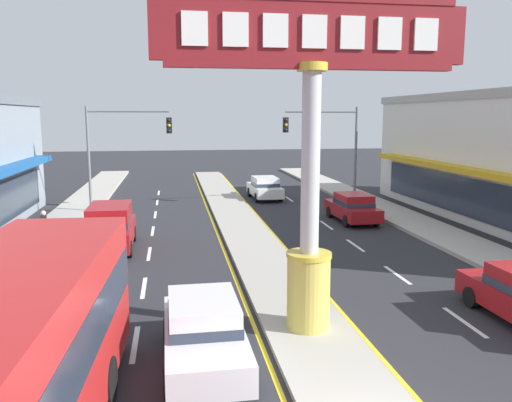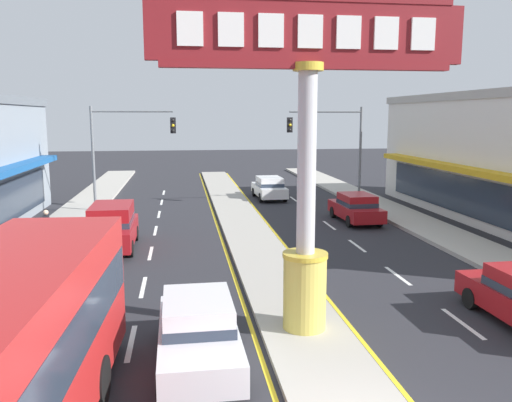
{
  "view_description": "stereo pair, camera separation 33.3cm",
  "coord_description": "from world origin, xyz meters",
  "px_view_note": "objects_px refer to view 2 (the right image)",
  "views": [
    {
      "loc": [
        -3.43,
        -7.9,
        5.64
      ],
      "look_at": [
        -0.46,
        10.55,
        2.6
      ],
      "focal_mm": 36.8,
      "sensor_mm": 36.0,
      "label": 1
    },
    {
      "loc": [
        -3.1,
        -7.95,
        5.64
      ],
      "look_at": [
        -0.46,
        10.55,
        2.6
      ],
      "focal_mm": 36.8,
      "sensor_mm": 36.0,
      "label": 2
    }
  ],
  "objects_px": {
    "sedan_near_left_lane": "(269,188)",
    "traffic_light_right_side": "(334,138)",
    "sedan_far_left_oncoming": "(356,208)",
    "pedestrian_near_kerb": "(47,227)",
    "traffic_light_left_side": "(124,140)",
    "district_sign": "(307,148)",
    "sedan_kerb_right": "(198,331)",
    "suv_mid_left_lane": "(112,226)"
  },
  "relations": [
    {
      "from": "traffic_light_left_side",
      "to": "sedan_kerb_right",
      "type": "relative_size",
      "value": 1.43
    },
    {
      "from": "traffic_light_left_side",
      "to": "sedan_near_left_lane",
      "type": "height_order",
      "value": "traffic_light_left_side"
    },
    {
      "from": "sedan_near_left_lane",
      "to": "district_sign",
      "type": "bearing_deg",
      "value": -97.18
    },
    {
      "from": "suv_mid_left_lane",
      "to": "district_sign",
      "type": "bearing_deg",
      "value": -58.09
    },
    {
      "from": "suv_mid_left_lane",
      "to": "pedestrian_near_kerb",
      "type": "bearing_deg",
      "value": -168.64
    },
    {
      "from": "traffic_light_left_side",
      "to": "pedestrian_near_kerb",
      "type": "bearing_deg",
      "value": -103.71
    },
    {
      "from": "sedan_near_left_lane",
      "to": "sedan_kerb_right",
      "type": "height_order",
      "value": "same"
    },
    {
      "from": "sedan_near_left_lane",
      "to": "pedestrian_near_kerb",
      "type": "bearing_deg",
      "value": -131.38
    },
    {
      "from": "traffic_light_left_side",
      "to": "suv_mid_left_lane",
      "type": "bearing_deg",
      "value": -88.13
    },
    {
      "from": "traffic_light_left_side",
      "to": "sedan_kerb_right",
      "type": "height_order",
      "value": "traffic_light_left_side"
    },
    {
      "from": "traffic_light_left_side",
      "to": "traffic_light_right_side",
      "type": "bearing_deg",
      "value": 3.19
    },
    {
      "from": "traffic_light_left_side",
      "to": "sedan_far_left_oncoming",
      "type": "xyz_separation_m",
      "value": [
        12.51,
        -4.68,
        -3.46
      ]
    },
    {
      "from": "sedan_far_left_oncoming",
      "to": "pedestrian_near_kerb",
      "type": "bearing_deg",
      "value": -162.84
    },
    {
      "from": "pedestrian_near_kerb",
      "to": "suv_mid_left_lane",
      "type": "bearing_deg",
      "value": 11.36
    },
    {
      "from": "traffic_light_left_side",
      "to": "sedan_near_left_lane",
      "type": "distance_m",
      "value": 10.53
    },
    {
      "from": "suv_mid_left_lane",
      "to": "traffic_light_left_side",
      "type": "bearing_deg",
      "value": 91.87
    },
    {
      "from": "district_sign",
      "to": "traffic_light_left_side",
      "type": "distance_m",
      "value": 19.62
    },
    {
      "from": "traffic_light_right_side",
      "to": "sedan_far_left_oncoming",
      "type": "xyz_separation_m",
      "value": [
        -0.28,
        -5.4,
        -3.46
      ]
    },
    {
      "from": "traffic_light_right_side",
      "to": "pedestrian_near_kerb",
      "type": "relative_size",
      "value": 3.72
    },
    {
      "from": "district_sign",
      "to": "suv_mid_left_lane",
      "type": "height_order",
      "value": "district_sign"
    },
    {
      "from": "district_sign",
      "to": "traffic_light_right_side",
      "type": "distance_m",
      "value": 20.3
    },
    {
      "from": "traffic_light_left_side",
      "to": "traffic_light_right_side",
      "type": "distance_m",
      "value": 12.81
    },
    {
      "from": "traffic_light_right_side",
      "to": "suv_mid_left_lane",
      "type": "height_order",
      "value": "traffic_light_right_side"
    },
    {
      "from": "district_sign",
      "to": "traffic_light_left_side",
      "type": "relative_size",
      "value": 1.35
    },
    {
      "from": "sedan_near_left_lane",
      "to": "sedan_kerb_right",
      "type": "bearing_deg",
      "value": -103.37
    },
    {
      "from": "sedan_far_left_oncoming",
      "to": "suv_mid_left_lane",
      "type": "bearing_deg",
      "value": -161.68
    },
    {
      "from": "sedan_far_left_oncoming",
      "to": "sedan_kerb_right",
      "type": "height_order",
      "value": "same"
    },
    {
      "from": "traffic_light_left_side",
      "to": "traffic_light_right_side",
      "type": "xyz_separation_m",
      "value": [
        12.79,
        0.71,
        0.0
      ]
    },
    {
      "from": "sedan_near_left_lane",
      "to": "sedan_kerb_right",
      "type": "distance_m",
      "value": 24.31
    },
    {
      "from": "suv_mid_left_lane",
      "to": "sedan_kerb_right",
      "type": "relative_size",
      "value": 1.07
    },
    {
      "from": "sedan_kerb_right",
      "to": "sedan_near_left_lane",
      "type": "bearing_deg",
      "value": 76.63
    },
    {
      "from": "traffic_light_left_side",
      "to": "sedan_kerb_right",
      "type": "distance_m",
      "value": 20.5
    },
    {
      "from": "district_sign",
      "to": "sedan_near_left_lane",
      "type": "distance_m",
      "value": 22.85
    },
    {
      "from": "traffic_light_right_side",
      "to": "district_sign",
      "type": "bearing_deg",
      "value": -108.37
    },
    {
      "from": "suv_mid_left_lane",
      "to": "sedan_kerb_right",
      "type": "height_order",
      "value": "suv_mid_left_lane"
    },
    {
      "from": "sedan_near_left_lane",
      "to": "sedan_far_left_oncoming",
      "type": "distance_m",
      "value": 9.07
    },
    {
      "from": "sedan_far_left_oncoming",
      "to": "sedan_kerb_right",
      "type": "distance_m",
      "value": 17.63
    },
    {
      "from": "district_sign",
      "to": "pedestrian_near_kerb",
      "type": "relative_size",
      "value": 5.0
    },
    {
      "from": "sedan_near_left_lane",
      "to": "suv_mid_left_lane",
      "type": "distance_m",
      "value": 15.36
    },
    {
      "from": "sedan_near_left_lane",
      "to": "traffic_light_right_side",
      "type": "bearing_deg",
      "value": -40.45
    },
    {
      "from": "sedan_far_left_oncoming",
      "to": "pedestrian_near_kerb",
      "type": "relative_size",
      "value": 2.61
    },
    {
      "from": "sedan_far_left_oncoming",
      "to": "sedan_kerb_right",
      "type": "relative_size",
      "value": 1.01
    }
  ]
}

